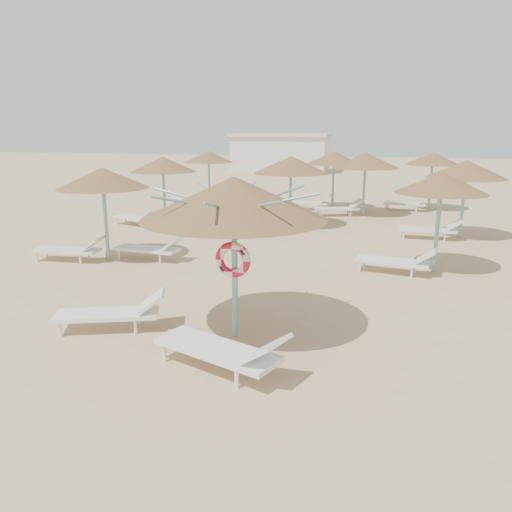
# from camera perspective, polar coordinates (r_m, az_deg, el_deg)

# --- Properties ---
(ground) EXTENTS (120.00, 120.00, 0.00)m
(ground) POSITION_cam_1_polar(r_m,az_deg,el_deg) (9.50, -3.99, -8.89)
(ground) COLOR tan
(ground) RESTS_ON ground
(main_palapa) EXTENTS (3.29, 3.29, 2.95)m
(main_palapa) POSITION_cam_1_polar(r_m,az_deg,el_deg) (8.71, -2.54, 6.57)
(main_palapa) COLOR #66B1A8
(main_palapa) RESTS_ON ground
(lounger_main_a) EXTENTS (2.14, 1.29, 0.75)m
(lounger_main_a) POSITION_cam_1_polar(r_m,az_deg,el_deg) (9.91, -15.90, -6.20)
(lounger_main_a) COLOR white
(lounger_main_a) RESTS_ON ground
(lounger_main_b) EXTENTS (2.37, 1.46, 0.83)m
(lounger_main_b) POSITION_cam_1_polar(r_m,az_deg,el_deg) (7.94, -3.67, -10.64)
(lounger_main_b) COLOR white
(lounger_main_b) RESTS_ON ground
(palapa_field) EXTENTS (18.80, 14.37, 2.72)m
(palapa_field) POSITION_cam_1_polar(r_m,az_deg,el_deg) (18.90, 11.46, 9.80)
(palapa_field) COLOR #66B1A8
(palapa_field) RESTS_ON ground
(service_hut) EXTENTS (8.40, 4.40, 3.25)m
(service_hut) POSITION_cam_1_polar(r_m,az_deg,el_deg) (44.20, 2.83, 11.71)
(service_hut) COLOR silver
(service_hut) RESTS_ON ground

